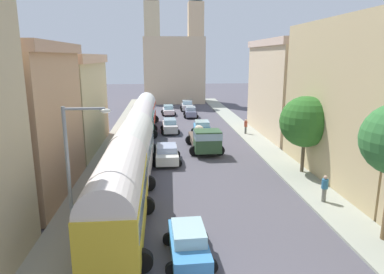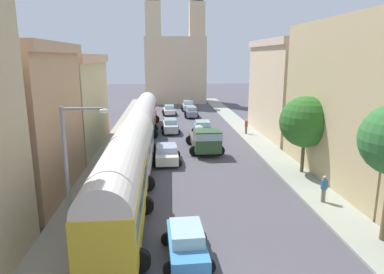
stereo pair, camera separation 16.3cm
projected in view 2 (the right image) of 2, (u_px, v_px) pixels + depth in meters
ground_plane at (186, 139)px, 36.98m from camera, size 154.00×154.00×0.00m
sidewalk_left at (117, 140)px, 36.38m from camera, size 2.50×70.00×0.14m
sidewalk_right at (253, 137)px, 37.55m from camera, size 2.50×70.00×0.14m
building_left_1 at (15, 121)px, 21.11m from camera, size 6.42×9.59×9.42m
building_left_2 at (71, 102)px, 32.24m from camera, size 5.40×12.27×8.80m
building_right_1 at (363, 101)px, 24.09m from camera, size 5.91×14.08×11.09m
building_right_2 at (284, 88)px, 37.89m from camera, size 5.08×12.76×10.37m
distant_church at (175, 63)px, 64.56m from camera, size 11.14×6.06×20.69m
parked_bus_0 at (117, 193)px, 16.17m from camera, size 3.22×8.65×4.23m
parked_bus_1 at (133, 146)px, 24.93m from camera, size 3.47×9.04×4.14m
parked_bus_2 at (141, 124)px, 33.67m from camera, size 3.23×9.67×4.03m
parked_bus_3 at (145, 110)px, 42.43m from camera, size 3.37×9.95×3.90m
cargo_truck_0 at (205, 139)px, 31.72m from camera, size 3.22×6.94×2.32m
car_0 at (202, 128)px, 38.58m from camera, size 2.41×4.02×1.63m
car_1 at (191, 112)px, 50.24m from camera, size 2.19×4.06×1.52m
car_2 at (188, 106)px, 56.40m from camera, size 2.35×4.25×1.63m
car_3 at (186, 243)px, 14.99m from camera, size 2.23×3.85×1.48m
car_4 at (167, 153)px, 28.74m from camera, size 2.40×4.23×1.46m
car_5 at (170, 126)px, 40.01m from camera, size 2.22×4.23×1.60m
car_6 at (169, 110)px, 52.26m from camera, size 2.25×3.98×1.46m
pedestrian_0 at (324, 188)px, 20.50m from camera, size 0.41×0.41×1.77m
pedestrian_1 at (246, 126)px, 38.73m from camera, size 0.49×0.49×1.78m
streetlamp_near at (73, 169)px, 14.61m from camera, size 1.97×0.28×6.63m
roadside_tree_1 at (305, 122)px, 25.23m from camera, size 3.73×3.73×5.83m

